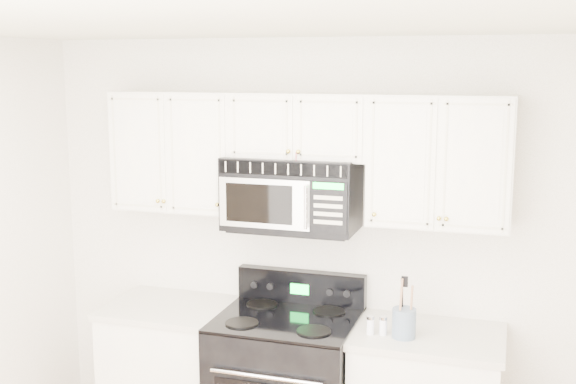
% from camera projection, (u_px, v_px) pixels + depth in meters
% --- Properties ---
extents(room, '(3.51, 3.51, 2.61)m').
position_uv_depth(room, '(192.00, 345.00, 2.95)').
color(room, olive).
rests_on(room, ground).
extents(base_cabinet_left, '(0.86, 0.65, 0.92)m').
position_uv_depth(base_cabinet_left, '(177.00, 378.00, 4.69)').
color(base_cabinet_left, white).
rests_on(base_cabinet_left, ground).
extents(upper_cabinets, '(2.44, 0.37, 0.75)m').
position_uv_depth(upper_cabinets, '(302.00, 149.00, 4.33)').
color(upper_cabinets, white).
rests_on(upper_cabinets, ground).
extents(microwave, '(0.80, 0.45, 0.44)m').
position_uv_depth(microwave, '(292.00, 193.00, 4.36)').
color(microwave, black).
rests_on(microwave, ground).
extents(utensil_crock, '(0.13, 0.13, 0.35)m').
position_uv_depth(utensil_crock, '(404.00, 322.00, 4.05)').
color(utensil_crock, slate).
rests_on(utensil_crock, base_cabinet_right).
extents(shaker_salt, '(0.05, 0.05, 0.11)m').
position_uv_depth(shaker_salt, '(370.00, 325.00, 4.10)').
color(shaker_salt, silver).
rests_on(shaker_salt, base_cabinet_right).
extents(shaker_pepper, '(0.05, 0.05, 0.11)m').
position_uv_depth(shaker_pepper, '(383.00, 326.00, 4.09)').
color(shaker_pepper, silver).
rests_on(shaker_pepper, base_cabinet_right).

